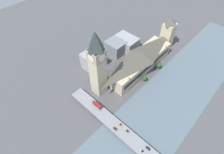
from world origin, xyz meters
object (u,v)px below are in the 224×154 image
(car_southbound_mid, at_px, (120,125))
(clock_tower, at_px, (97,64))
(road_bridge, at_px, (133,141))
(car_southbound_extra, at_px, (148,148))
(victoria_tower, at_px, (168,34))
(double_decker_bus_lead, at_px, (97,105))
(parliament_hall, at_px, (140,61))
(car_northbound_tail, at_px, (142,151))
(car_northbound_mid, at_px, (115,129))
(car_southbound_tail, at_px, (127,131))

(car_southbound_mid, bearing_deg, clock_tower, -20.64)
(road_bridge, bearing_deg, car_southbound_extra, -167.04)
(victoria_tower, relative_size, car_southbound_extra, 11.16)
(car_southbound_mid, bearing_deg, double_decker_bus_lead, 1.54)
(parliament_hall, bearing_deg, clock_tower, 79.01)
(car_northbound_tail, bearing_deg, parliament_hall, -51.49)
(parliament_hall, relative_size, car_southbound_extra, 22.91)
(double_decker_bus_lead, distance_m, car_southbound_mid, 31.85)
(car_northbound_mid, relative_size, car_northbound_tail, 1.04)
(parliament_hall, height_order, clock_tower, clock_tower)
(car_southbound_mid, bearing_deg, car_northbound_tail, 169.29)
(clock_tower, distance_m, car_southbound_mid, 63.12)
(car_northbound_mid, bearing_deg, parliament_hall, -67.37)
(car_southbound_mid, xyz_separation_m, car_southbound_tail, (-8.91, 0.32, -0.06))
(clock_tower, distance_m, road_bridge, 79.66)
(car_southbound_tail, xyz_separation_m, car_southbound_extra, (-23.30, -0.26, 0.06))
(parliament_hall, bearing_deg, car_southbound_tail, 120.05)
(double_decker_bus_lead, relative_size, car_southbound_mid, 2.87)
(victoria_tower, relative_size, car_southbound_mid, 11.83)
(road_bridge, relative_size, car_southbound_tail, 40.75)
(clock_tower, bearing_deg, car_northbound_mid, 152.38)
(car_southbound_extra, bearing_deg, double_decker_bus_lead, 0.71)
(double_decker_bus_lead, relative_size, car_northbound_tail, 2.77)
(road_bridge, relative_size, double_decker_bus_lead, 14.14)
(double_decker_bus_lead, height_order, car_southbound_mid, double_decker_bus_lead)
(road_bridge, relative_size, car_southbound_mid, 40.62)
(clock_tower, xyz_separation_m, car_northbound_mid, (-46.55, 24.36, -37.34))
(road_bridge, xyz_separation_m, car_southbound_extra, (-13.60, -3.13, 1.54))
(road_bridge, distance_m, car_northbound_mid, 20.05)
(parliament_hall, height_order, car_southbound_tail, parliament_hall)
(victoria_tower, bearing_deg, clock_tower, 84.52)
(parliament_hall, relative_size, car_southbound_mid, 24.29)
(car_northbound_mid, bearing_deg, double_decker_bus_lead, -10.25)
(victoria_tower, bearing_deg, double_decker_bus_lead, 91.82)
(car_northbound_tail, bearing_deg, car_southbound_extra, -110.62)
(car_southbound_tail, bearing_deg, car_southbound_mid, -2.08)
(car_northbound_mid, bearing_deg, car_southbound_extra, -169.25)
(clock_tower, xyz_separation_m, road_bridge, (-66.29, 21.16, -38.79))
(car_northbound_tail, distance_m, car_southbound_tail, 21.85)
(parliament_hall, xyz_separation_m, car_southbound_mid, (-36.12, 77.52, -8.28))
(victoria_tower, xyz_separation_m, car_northbound_mid, (-35.04, 144.35, -17.02))
(double_decker_bus_lead, bearing_deg, parliament_hall, -86.83)
(victoria_tower, height_order, car_northbound_tail, victoria_tower)
(road_bridge, relative_size, car_northbound_mid, 37.57)
(car_northbound_mid, bearing_deg, clock_tower, -27.62)
(victoria_tower, distance_m, car_northbound_mid, 149.51)
(double_decker_bus_lead, bearing_deg, victoria_tower, -88.18)
(clock_tower, xyz_separation_m, car_southbound_extra, (-79.89, 18.02, -37.25))
(parliament_hall, xyz_separation_m, double_decker_bus_lead, (-4.35, 78.37, -6.26))
(parliament_hall, xyz_separation_m, road_bridge, (-54.73, 80.71, -9.82))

